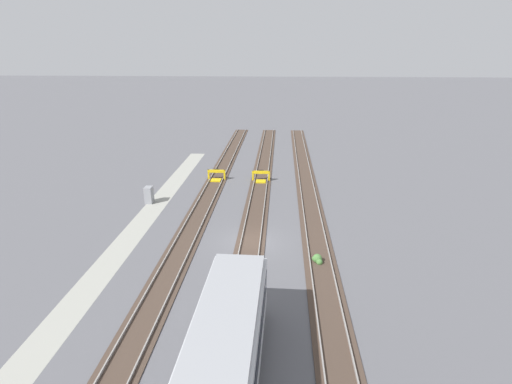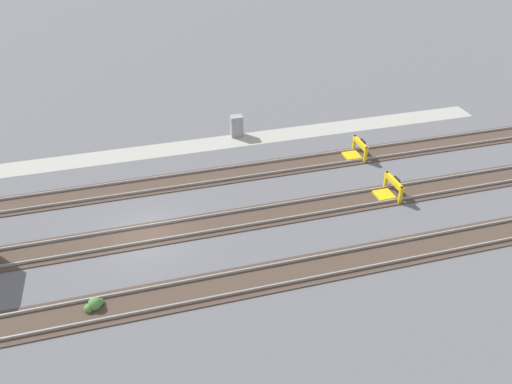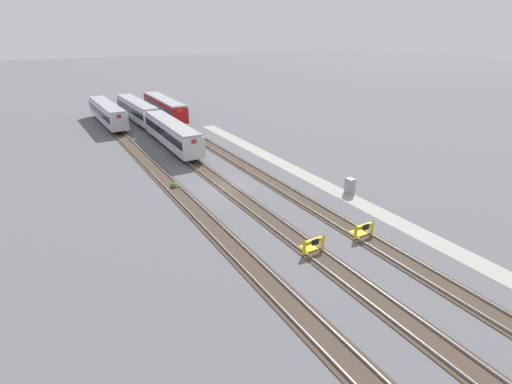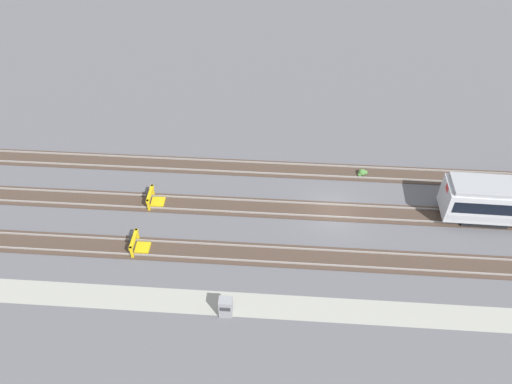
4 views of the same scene
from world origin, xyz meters
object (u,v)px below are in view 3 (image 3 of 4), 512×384
subway_car_front_row_centre (107,113)px  bumper_stop_nearest_track (362,230)px  subway_car_front_row_leftmost (164,107)px  bumper_stop_near_inner_track (311,245)px  electrical_cabinet (350,186)px  subway_car_front_row_right_inner (137,110)px  subway_car_front_row_left_inner (172,133)px  weed_clump (174,185)px

subway_car_front_row_centre → bumper_stop_nearest_track: size_ratio=9.02×
subway_car_front_row_leftmost → bumper_stop_near_inner_track: bearing=174.4°
bumper_stop_nearest_track → bumper_stop_near_inner_track: size_ratio=1.00×
electrical_cabinet → subway_car_front_row_leftmost: bearing=6.8°
subway_car_front_row_leftmost → bumper_stop_nearest_track: (-51.45, 0.04, -1.53)m
subway_car_front_row_leftmost → electrical_cabinet: (-44.11, -5.28, -1.24)m
subway_car_front_row_right_inner → bumper_stop_nearest_track: bearing=-174.5°
subway_car_front_row_left_inner → subway_car_front_row_centre: size_ratio=1.00×
bumper_stop_nearest_track → electrical_cabinet: electrical_cabinet is taller
bumper_stop_near_inner_track → electrical_cabinet: size_ratio=1.25×
subway_car_front_row_right_inner → electrical_cabinet: 45.25m
subway_car_front_row_centre → weed_clump: (-33.77, -0.21, -1.80)m
weed_clump → electrical_cabinet: bearing=-124.6°
subway_car_front_row_left_inner → subway_car_front_row_centre: (19.05, 5.07, 0.00)m
subway_car_front_row_left_inner → subway_car_front_row_leftmost: bearing=-14.9°
subway_car_front_row_right_inner → weed_clump: size_ratio=19.63×
subway_car_front_row_leftmost → weed_clump: size_ratio=19.60×
subway_car_front_row_centre → electrical_cabinet: subway_car_front_row_centre is taller
subway_car_front_row_right_inner → weed_clump: bearing=171.7°
subway_car_front_row_centre → subway_car_front_row_right_inner: (-0.18, -5.09, 0.00)m
subway_car_front_row_leftmost → electrical_cabinet: subway_car_front_row_leftmost is taller
subway_car_front_row_right_inner → bumper_stop_near_inner_track: bearing=179.9°
subway_car_front_row_right_inner → subway_car_front_row_left_inner: bearing=179.9°
subway_car_front_row_leftmost → bumper_stop_near_inner_track: size_ratio=9.00×
bumper_stop_nearest_track → weed_clump: bearing=28.9°
bumper_stop_nearest_track → bumper_stop_near_inner_track: (0.11, 5.02, 0.00)m
subway_car_front_row_left_inner → subway_car_front_row_right_inner: 18.86m
subway_car_front_row_leftmost → bumper_stop_nearest_track: 51.48m
subway_car_front_row_left_inner → subway_car_front_row_right_inner: size_ratio=1.00×
electrical_cabinet → subway_car_front_row_right_inner: bearing=13.1°
bumper_stop_near_inner_track → electrical_cabinet: bearing=-55.0°
bumper_stop_nearest_track → electrical_cabinet: 9.07m
electrical_cabinet → subway_car_front_row_centre: bearing=19.2°
bumper_stop_near_inner_track → weed_clump: bumper_stop_near_inner_track is taller
subway_car_front_row_leftmost → subway_car_front_row_centre: (0.12, 10.09, 0.00)m
subway_car_front_row_leftmost → electrical_cabinet: 44.44m
subway_car_front_row_right_inner → bumper_stop_nearest_track: 51.66m
electrical_cabinet → weed_clump: 18.44m
weed_clump → subway_car_front_row_leftmost: bearing=-16.4°
subway_car_front_row_right_inner → bumper_stop_near_inner_track: size_ratio=9.01×
subway_car_front_row_centre → weed_clump: size_ratio=19.62×
subway_car_front_row_left_inner → bumper_stop_near_inner_track: (-32.43, 0.04, -1.53)m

